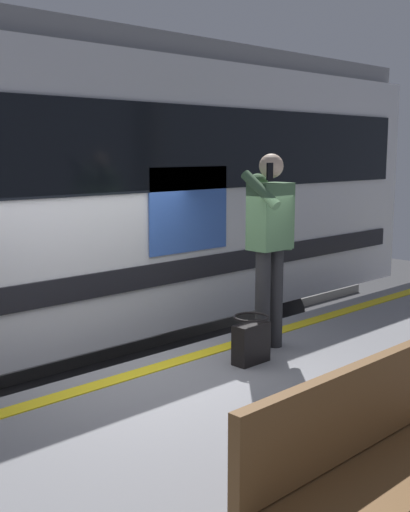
% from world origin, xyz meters
% --- Properties ---
extents(ground_plane, '(24.40, 24.40, 0.00)m').
position_xyz_m(ground_plane, '(0.00, 0.00, 0.00)').
color(ground_plane, '#3D3D3F').
extents(platform, '(12.21, 4.18, 1.07)m').
position_xyz_m(platform, '(0.00, 2.09, 0.54)').
color(platform, gray).
rests_on(platform, ground).
extents(safety_line, '(11.96, 0.16, 0.01)m').
position_xyz_m(safety_line, '(0.00, 0.30, 1.08)').
color(safety_line, yellow).
rests_on(safety_line, platform).
extents(track_rail_near, '(15.87, 0.08, 0.16)m').
position_xyz_m(track_rail_near, '(0.00, -1.41, 0.08)').
color(track_rail_near, slate).
rests_on(track_rail_near, ground).
extents(passenger, '(0.57, 0.55, 1.80)m').
position_xyz_m(passenger, '(-1.08, 0.59, 2.14)').
color(passenger, '#262628').
rests_on(passenger, platform).
extents(handbag, '(0.34, 0.31, 0.42)m').
position_xyz_m(handbag, '(-0.65, 0.77, 1.27)').
color(handbag, black).
rests_on(handbag, platform).
extents(bench, '(1.44, 0.44, 0.90)m').
position_xyz_m(bench, '(1.06, 3.00, 1.56)').
color(bench, brown).
rests_on(bench, platform).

